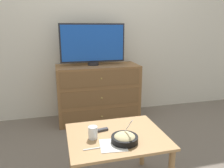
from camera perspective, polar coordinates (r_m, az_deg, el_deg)
name	(u,v)px	position (r m, az deg, el deg)	size (l,w,h in m)	color
ground_plane	(100,111)	(3.45, -3.16, -7.18)	(12.00, 12.00, 0.00)	#70665B
wall_back	(98,26)	(3.23, -3.59, 14.93)	(12.00, 0.05, 2.60)	silver
dresser	(98,93)	(3.07, -3.64, -2.31)	(1.12, 0.49, 0.78)	olive
tv	(93,44)	(2.97, -5.05, 10.41)	(0.87, 0.15, 0.55)	#232328
coffee_table	(116,144)	(1.75, 1.18, -15.50)	(0.74, 0.60, 0.49)	tan
takeout_bowl	(125,138)	(1.61, 3.31, -13.99)	(0.19, 0.19, 0.17)	black
drink_cup	(93,133)	(1.65, -5.01, -12.67)	(0.07, 0.07, 0.09)	beige
napkin	(113,145)	(1.57, 0.26, -15.68)	(0.20, 0.20, 0.00)	white
knife	(95,148)	(1.54, -4.36, -16.39)	(0.17, 0.01, 0.01)	silver
remote_control	(100,130)	(1.76, -3.28, -12.00)	(0.14, 0.05, 0.02)	#38383D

